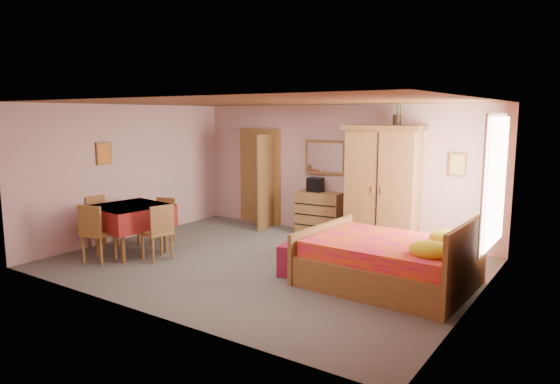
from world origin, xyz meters
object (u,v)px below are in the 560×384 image
Objects in this scene: wall_mirror at (325,157)px; dining_table at (131,229)px; chair_west at (103,222)px; bench at (309,252)px; bed at (388,248)px; floor_lamp at (348,192)px; sunflower_vase at (397,110)px; chest_of_drawers at (319,213)px; stereo at (315,185)px; chair_north at (162,221)px; chair_east at (157,232)px; wardrobe at (383,186)px; chair_south at (99,233)px.

dining_table is at bearing -126.54° from wall_mirror.
wall_mirror reaches higher than chair_west.
dining_table is (-2.98, -1.06, 0.19)m from bench.
bench is at bearing 101.46° from chair_west.
floor_lamp is at bearing 130.71° from bed.
sunflower_vase is 3.08m from bench.
dining_table is at bearing 86.06° from chair_west.
chest_of_drawers is at bearing 133.32° from chair_west.
stereo is at bearing 134.55° from chair_west.
chair_north is (-1.99, -2.30, -0.58)m from stereo.
stereo is 3.26m from bed.
bench is 1.49× the size of chair_east.
stereo is (-0.11, 0.01, 0.57)m from chest_of_drawers.
chair_north is at bearing -134.82° from wall_mirror.
sunflower_vase reaches higher than chest_of_drawers.
chair_east is at bearing -134.84° from wardrobe.
dining_table is at bearing -160.42° from bench.
chair_west is at bearing -130.98° from stereo.
bed is (2.43, -2.12, -0.48)m from stereo.
chair_north is at bearing -139.17° from floor_lamp.
chest_of_drawers is 0.41× the size of wardrobe.
chair_south is at bearing 44.82° from chair_west.
dining_table is at bearing -139.65° from sunflower_vase.
chest_of_drawers is at bearing 56.51° from dining_table.
chest_of_drawers is 0.98× the size of chair_west.
chair_west is (-2.79, -3.29, -1.08)m from wall_mirror.
chair_west is (-3.39, -3.12, -0.44)m from floor_lamp.
wall_mirror is at bearing 164.65° from floor_lamp.
chair_west is at bearing -164.07° from bench.
bed is at bearing 96.29° from chair_west.
floor_lamp is at bearing 49.79° from dining_table.
chair_south reaches higher than chair_east.
chair_west is at bearing -137.38° from floor_lamp.
wardrobe reaches higher than chair_east.
floor_lamp is at bearing 169.22° from wardrobe.
floor_lamp is (0.60, 0.04, 0.48)m from chest_of_drawers.
chest_of_drawers is at bearing 174.62° from wardrobe.
chest_of_drawers is 1.03× the size of wall_mirror.
chair_south is 0.94m from chair_east.
chair_north is at bearing -148.14° from sunflower_vase.
wardrobe is at bearing -8.09° from floor_lamp.
bench is at bearing -80.33° from floor_lamp.
chair_west is at bearing -146.79° from wardrobe.
chair_west is 0.99× the size of chair_east.
chair_west is 1.43m from chair_east.
chest_of_drawers is 0.50× the size of floor_lamp.
chair_south is at bearing -158.08° from bed.
chair_south is at bearing -124.23° from chest_of_drawers.
chest_of_drawers is 0.79× the size of dining_table.
bench is at bearing 178.02° from bed.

